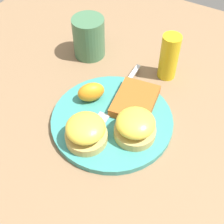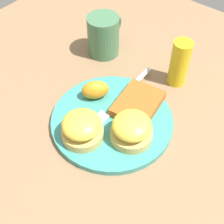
# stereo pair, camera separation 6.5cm
# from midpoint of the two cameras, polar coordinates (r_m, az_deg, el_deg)

# --- Properties ---
(ground_plane) EXTENTS (1.10, 1.10, 0.00)m
(ground_plane) POSITION_cam_midpoint_polar(r_m,az_deg,el_deg) (0.68, -2.75, -2.03)
(ground_plane) COLOR #846647
(plate) EXTENTS (0.26, 0.26, 0.01)m
(plate) POSITION_cam_midpoint_polar(r_m,az_deg,el_deg) (0.67, -2.77, -1.66)
(plate) COLOR teal
(plate) RESTS_ON ground_plane
(sandwich_benedict_left) EXTENTS (0.09, 0.09, 0.06)m
(sandwich_benedict_left) POSITION_cam_midpoint_polar(r_m,az_deg,el_deg) (0.61, -7.85, -3.68)
(sandwich_benedict_left) COLOR tan
(sandwich_benedict_left) RESTS_ON plate
(sandwich_benedict_right) EXTENTS (0.09, 0.09, 0.06)m
(sandwich_benedict_right) POSITION_cam_midpoint_polar(r_m,az_deg,el_deg) (0.61, 1.28, -2.79)
(sandwich_benedict_right) COLOR tan
(sandwich_benedict_right) RESTS_ON plate
(hashbrown_patty) EXTENTS (0.12, 0.10, 0.02)m
(hashbrown_patty) POSITION_cam_midpoint_polar(r_m,az_deg,el_deg) (0.68, 1.55, 1.92)
(hashbrown_patty) COLOR #A6561E
(hashbrown_patty) RESTS_ON plate
(orange_wedge) EXTENTS (0.07, 0.07, 0.04)m
(orange_wedge) POSITION_cam_midpoint_polar(r_m,az_deg,el_deg) (0.69, -6.56, 3.50)
(orange_wedge) COLOR orange
(orange_wedge) RESTS_ON plate
(fork) EXTENTS (0.22, 0.03, 0.00)m
(fork) POSITION_cam_midpoint_polar(r_m,az_deg,el_deg) (0.70, -2.02, 2.26)
(fork) COLOR silver
(fork) RESTS_ON plate
(cup) EXTENTS (0.11, 0.08, 0.10)m
(cup) POSITION_cam_midpoint_polar(r_m,az_deg,el_deg) (0.81, -6.54, 13.39)
(cup) COLOR #42704C
(cup) RESTS_ON ground_plane
(condiment_bottle) EXTENTS (0.04, 0.04, 0.12)m
(condiment_bottle) POSITION_cam_midpoint_polar(r_m,az_deg,el_deg) (0.74, 7.93, 9.82)
(condiment_bottle) COLOR gold
(condiment_bottle) RESTS_ON ground_plane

